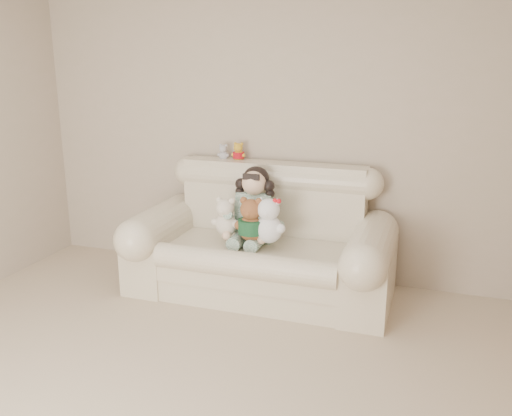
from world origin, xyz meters
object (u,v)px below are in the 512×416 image
object	(u,v)px
sofa	(260,233)
seated_child	(254,204)
white_cat	(269,216)
brown_teddy	(251,215)
cream_teddy	(226,213)

from	to	relation	value
sofa	seated_child	size ratio (longest dim) A/B	3.38
sofa	white_cat	bearing A→B (deg)	-50.51
sofa	brown_teddy	size ratio (longest dim) A/B	5.16
white_cat	cream_teddy	bearing A→B (deg)	170.68
sofa	brown_teddy	distance (m)	0.24
brown_teddy	white_cat	xyz separation A→B (m)	(0.14, 0.01, 0.01)
sofa	cream_teddy	size ratio (longest dim) A/B	5.70
seated_child	cream_teddy	distance (m)	0.26
brown_teddy	seated_child	bearing A→B (deg)	101.74
white_cat	cream_teddy	world-z (taller)	white_cat
sofa	brown_teddy	bearing A→B (deg)	-97.68
brown_teddy	cream_teddy	bearing A→B (deg)	165.01
cream_teddy	white_cat	bearing A→B (deg)	9.34
seated_child	white_cat	bearing A→B (deg)	-54.45
sofa	cream_teddy	xyz separation A→B (m)	(-0.25, -0.10, 0.17)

